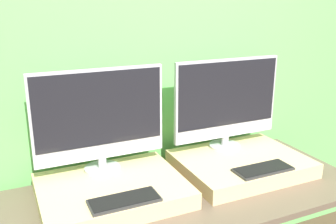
{
  "coord_description": "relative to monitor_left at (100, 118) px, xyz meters",
  "views": [
    {
      "loc": [
        -0.75,
        -1.04,
        1.61
      ],
      "look_at": [
        0.0,
        0.6,
        1.07
      ],
      "focal_mm": 40.0,
      "sensor_mm": 36.0,
      "label": 1
    }
  ],
  "objects": [
    {
      "name": "keyboard_right",
      "position": [
        0.7,
        -0.33,
        -0.26
      ],
      "size": [
        0.29,
        0.12,
        0.01
      ],
      "color": "#2D2D2D",
      "rests_on": "wooden_riser_right"
    },
    {
      "name": "wooden_riser_right",
      "position": [
        0.7,
        -0.15,
        -0.3
      ],
      "size": [
        0.64,
        0.5,
        0.08
      ],
      "color": "#D6B77F",
      "rests_on": "workbench"
    },
    {
      "name": "monitor_left",
      "position": [
        0.0,
        0.0,
        0.0
      ],
      "size": [
        0.62,
        0.17,
        0.49
      ],
      "color": "#B2B2B7",
      "rests_on": "wooden_riser_left"
    },
    {
      "name": "wooden_riser_left",
      "position": [
        -0.0,
        -0.15,
        -0.3
      ],
      "size": [
        0.64,
        0.5,
        0.08
      ],
      "color": "#D6B77F",
      "rests_on": "workbench"
    },
    {
      "name": "wall_back",
      "position": [
        0.35,
        0.2,
        0.22
      ],
      "size": [
        8.0,
        0.04,
        2.6
      ],
      "color": "#66B75B",
      "rests_on": "ground_plane"
    },
    {
      "name": "keyboard_left",
      "position": [
        -0.0,
        -0.33,
        -0.26
      ],
      "size": [
        0.29,
        0.12,
        0.01
      ],
      "color": "#2D2D2D",
      "rests_on": "wooden_riser_left"
    },
    {
      "name": "workbench",
      "position": [
        0.35,
        -0.23,
        -0.42
      ],
      "size": [
        1.68,
        0.73,
        0.74
      ],
      "color": "brown",
      "rests_on": "ground_plane"
    },
    {
      "name": "monitor_right",
      "position": [
        0.7,
        0.0,
        0.0
      ],
      "size": [
        0.62,
        0.17,
        0.49
      ],
      "color": "#B2B2B7",
      "rests_on": "wooden_riser_right"
    }
  ]
}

